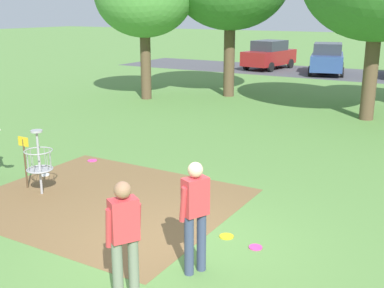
{
  "coord_description": "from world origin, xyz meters",
  "views": [
    {
      "loc": [
        3.86,
        -6.07,
        3.77
      ],
      "look_at": [
        -1.16,
        2.51,
        1.0
      ],
      "focal_mm": 45.3,
      "sensor_mm": 36.0,
      "label": 1
    }
  ],
  "objects_px": {
    "parked_car_center_left": "(327,59)",
    "player_throwing": "(124,236)",
    "disc_golf_basket": "(37,159)",
    "frisbee_mid_grass": "(256,247)",
    "frisbee_near_basket": "(44,175)",
    "frisbee_far_left": "(92,161)",
    "player_foreground_watching": "(195,211)",
    "frisbee_by_tee": "(226,236)",
    "parked_car_leftmost": "(269,55)"
  },
  "relations": [
    {
      "from": "frisbee_near_basket",
      "to": "parked_car_leftmost",
      "type": "xyz_separation_m",
      "value": [
        -3.35,
        22.56,
        0.91
      ]
    },
    {
      "from": "disc_golf_basket",
      "to": "frisbee_far_left",
      "type": "bearing_deg",
      "value": 104.32
    },
    {
      "from": "player_throwing",
      "to": "frisbee_near_basket",
      "type": "bearing_deg",
      "value": 147.33
    },
    {
      "from": "player_foreground_watching",
      "to": "frisbee_by_tee",
      "type": "xyz_separation_m",
      "value": [
        -0.1,
        1.26,
        -0.96
      ]
    },
    {
      "from": "frisbee_near_basket",
      "to": "frisbee_mid_grass",
      "type": "distance_m",
      "value": 5.78
    },
    {
      "from": "player_foreground_watching",
      "to": "player_throwing",
      "type": "relative_size",
      "value": 1.0
    },
    {
      "from": "player_throwing",
      "to": "parked_car_center_left",
      "type": "bearing_deg",
      "value": 99.59
    },
    {
      "from": "disc_golf_basket",
      "to": "frisbee_near_basket",
      "type": "relative_size",
      "value": 5.78
    },
    {
      "from": "frisbee_mid_grass",
      "to": "parked_car_center_left",
      "type": "height_order",
      "value": "parked_car_center_left"
    },
    {
      "from": "disc_golf_basket",
      "to": "player_foreground_watching",
      "type": "bearing_deg",
      "value": -13.94
    },
    {
      "from": "player_throwing",
      "to": "player_foreground_watching",
      "type": "bearing_deg",
      "value": 71.14
    },
    {
      "from": "frisbee_by_tee",
      "to": "frisbee_far_left",
      "type": "xyz_separation_m",
      "value": [
        -4.92,
        2.13,
        0.0
      ]
    },
    {
      "from": "frisbee_by_tee",
      "to": "frisbee_mid_grass",
      "type": "height_order",
      "value": "same"
    },
    {
      "from": "frisbee_mid_grass",
      "to": "frisbee_far_left",
      "type": "distance_m",
      "value": 5.95
    },
    {
      "from": "frisbee_far_left",
      "to": "frisbee_by_tee",
      "type": "bearing_deg",
      "value": -23.45
    },
    {
      "from": "frisbee_near_basket",
      "to": "frisbee_far_left",
      "type": "xyz_separation_m",
      "value": [
        0.21,
        1.43,
        0.0
      ]
    },
    {
      "from": "frisbee_near_basket",
      "to": "disc_golf_basket",
      "type": "bearing_deg",
      "value": -47.25
    },
    {
      "from": "frisbee_near_basket",
      "to": "parked_car_leftmost",
      "type": "distance_m",
      "value": 22.82
    },
    {
      "from": "player_foreground_watching",
      "to": "parked_car_leftmost",
      "type": "bearing_deg",
      "value": 109.29
    },
    {
      "from": "frisbee_near_basket",
      "to": "parked_car_leftmost",
      "type": "relative_size",
      "value": 0.05
    },
    {
      "from": "disc_golf_basket",
      "to": "frisbee_near_basket",
      "type": "bearing_deg",
      "value": 132.75
    },
    {
      "from": "player_throwing",
      "to": "parked_car_leftmost",
      "type": "distance_m",
      "value": 26.94
    },
    {
      "from": "player_throwing",
      "to": "frisbee_far_left",
      "type": "relative_size",
      "value": 6.93
    },
    {
      "from": "frisbee_near_basket",
      "to": "frisbee_by_tee",
      "type": "xyz_separation_m",
      "value": [
        5.13,
        -0.71,
        0.0
      ]
    },
    {
      "from": "parked_car_leftmost",
      "to": "frisbee_by_tee",
      "type": "bearing_deg",
      "value": -69.97
    },
    {
      "from": "player_foreground_watching",
      "to": "frisbee_near_basket",
      "type": "height_order",
      "value": "player_foreground_watching"
    },
    {
      "from": "disc_golf_basket",
      "to": "frisbee_mid_grass",
      "type": "relative_size",
      "value": 6.23
    },
    {
      "from": "frisbee_far_left",
      "to": "parked_car_center_left",
      "type": "xyz_separation_m",
      "value": [
        0.41,
        20.45,
        0.91
      ]
    },
    {
      "from": "parked_car_leftmost",
      "to": "player_throwing",
      "type": "bearing_deg",
      "value": -72.29
    },
    {
      "from": "frisbee_by_tee",
      "to": "parked_car_center_left",
      "type": "height_order",
      "value": "parked_car_center_left"
    },
    {
      "from": "disc_golf_basket",
      "to": "frisbee_by_tee",
      "type": "xyz_separation_m",
      "value": [
        4.33,
        0.16,
        -0.74
      ]
    },
    {
      "from": "frisbee_far_left",
      "to": "player_foreground_watching",
      "type": "bearing_deg",
      "value": -34.05
    },
    {
      "from": "frisbee_mid_grass",
      "to": "frisbee_far_left",
      "type": "height_order",
      "value": "same"
    },
    {
      "from": "frisbee_by_tee",
      "to": "frisbee_mid_grass",
      "type": "bearing_deg",
      "value": -11.06
    },
    {
      "from": "player_foreground_watching",
      "to": "frisbee_far_left",
      "type": "relative_size",
      "value": 6.93
    },
    {
      "from": "disc_golf_basket",
      "to": "parked_car_leftmost",
      "type": "xyz_separation_m",
      "value": [
        -4.15,
        23.42,
        0.17
      ]
    },
    {
      "from": "disc_golf_basket",
      "to": "frisbee_near_basket",
      "type": "distance_m",
      "value": 1.39
    },
    {
      "from": "parked_car_leftmost",
      "to": "parked_car_center_left",
      "type": "distance_m",
      "value": 4.03
    },
    {
      "from": "parked_car_center_left",
      "to": "player_foreground_watching",
      "type": "bearing_deg",
      "value": -79.05
    },
    {
      "from": "player_foreground_watching",
      "to": "frisbee_near_basket",
      "type": "distance_m",
      "value": 5.68
    },
    {
      "from": "parked_car_center_left",
      "to": "player_throwing",
      "type": "bearing_deg",
      "value": -80.41
    },
    {
      "from": "frisbee_far_left",
      "to": "parked_car_leftmost",
      "type": "xyz_separation_m",
      "value": [
        -3.56,
        21.13,
        0.91
      ]
    },
    {
      "from": "frisbee_near_basket",
      "to": "frisbee_far_left",
      "type": "bearing_deg",
      "value": 81.44
    },
    {
      "from": "disc_golf_basket",
      "to": "parked_car_center_left",
      "type": "distance_m",
      "value": 22.74
    },
    {
      "from": "frisbee_by_tee",
      "to": "frisbee_far_left",
      "type": "height_order",
      "value": "same"
    },
    {
      "from": "frisbee_near_basket",
      "to": "frisbee_far_left",
      "type": "relative_size",
      "value": 0.98
    },
    {
      "from": "disc_golf_basket",
      "to": "frisbee_near_basket",
      "type": "height_order",
      "value": "disc_golf_basket"
    },
    {
      "from": "frisbee_by_tee",
      "to": "disc_golf_basket",
      "type": "bearing_deg",
      "value": -177.9
    },
    {
      "from": "disc_golf_basket",
      "to": "parked_car_center_left",
      "type": "bearing_deg",
      "value": 90.44
    },
    {
      "from": "player_throwing",
      "to": "parked_car_center_left",
      "type": "relative_size",
      "value": 0.38
    }
  ]
}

